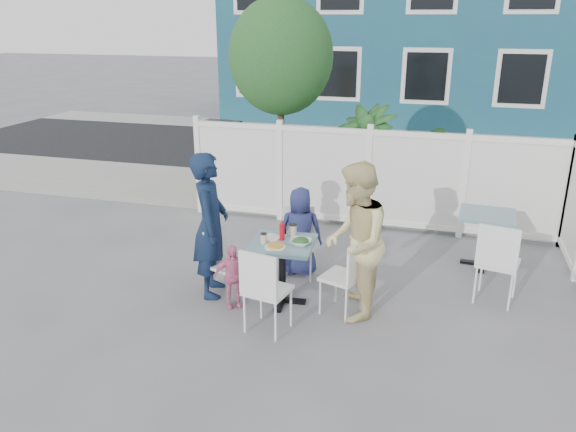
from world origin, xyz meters
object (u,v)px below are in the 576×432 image
(chair_back, at_px, (298,237))
(man, at_px, (211,225))
(chair_left, at_px, (222,257))
(woman, at_px, (355,242))
(main_table, at_px, (282,256))
(toddler, at_px, (232,276))
(chair_near, at_px, (264,286))
(boy, at_px, (300,232))
(chair_right, at_px, (348,272))
(utility_cabinet, at_px, (221,156))
(spare_table, at_px, (486,226))

(chair_back, bearing_deg, man, 31.40)
(chair_left, height_order, woman, woman)
(main_table, xyz_separation_m, man, (-0.89, -0.00, 0.29))
(man, height_order, woman, woman)
(toddler, bearing_deg, chair_near, -72.39)
(woman, height_order, boy, woman)
(woman, bearing_deg, boy, -142.25)
(chair_right, height_order, chair_back, chair_right)
(boy, bearing_deg, main_table, 77.27)
(chair_back, bearing_deg, woman, 124.21)
(utility_cabinet, bearing_deg, spare_table, -20.95)
(chair_near, xyz_separation_m, toddler, (-0.54, 0.47, -0.18))
(spare_table, xyz_separation_m, toddler, (-2.87, -2.01, -0.20))
(utility_cabinet, bearing_deg, toddler, -59.00)
(main_table, relative_size, woman, 0.43)
(chair_left, distance_m, chair_back, 1.10)
(utility_cabinet, height_order, chair_near, utility_cabinet)
(main_table, bearing_deg, chair_right, -6.03)
(utility_cabinet, bearing_deg, chair_back, -47.30)
(spare_table, bearing_deg, chair_right, -130.22)
(man, distance_m, toddler, 0.67)
(boy, bearing_deg, chair_right, 117.94)
(chair_right, xyz_separation_m, boy, (-0.79, 0.92, 0.06))
(spare_table, relative_size, chair_near, 0.78)
(main_table, bearing_deg, boy, 90.13)
(utility_cabinet, bearing_deg, chair_left, -60.27)
(chair_back, distance_m, woman, 1.29)
(chair_right, distance_m, chair_near, 1.01)
(chair_back, bearing_deg, main_table, 80.36)
(chair_left, bearing_deg, spare_table, 140.54)
(woman, relative_size, toddler, 2.30)
(man, relative_size, boy, 1.51)
(chair_near, xyz_separation_m, woman, (0.84, 0.67, 0.33))
(utility_cabinet, xyz_separation_m, main_table, (2.58, -4.38, -0.03))
(chair_near, bearing_deg, chair_right, 51.13)
(spare_table, bearing_deg, main_table, -143.24)
(chair_back, bearing_deg, chair_right, 121.43)
(woman, distance_m, boy, 1.28)
(main_table, height_order, boy, boy)
(chair_right, relative_size, chair_back, 1.01)
(utility_cabinet, distance_m, chair_back, 4.40)
(woman, bearing_deg, chair_near, -57.61)
(spare_table, relative_size, man, 0.43)
(chair_back, xyz_separation_m, woman, (0.88, -0.86, 0.36))
(main_table, xyz_separation_m, chair_right, (0.79, -0.08, -0.06))
(chair_right, relative_size, chair_near, 0.94)
(utility_cabinet, xyz_separation_m, man, (1.69, -4.39, 0.27))
(spare_table, relative_size, boy, 0.64)
(spare_table, distance_m, woman, 2.36)
(utility_cabinet, height_order, toddler, utility_cabinet)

